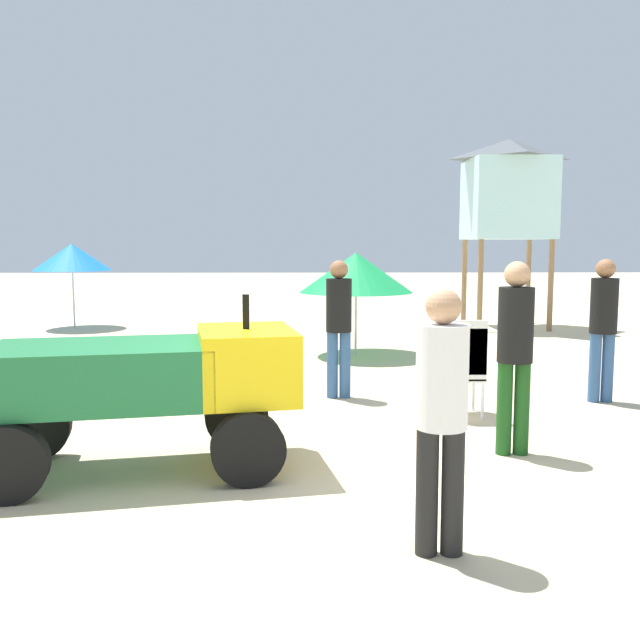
# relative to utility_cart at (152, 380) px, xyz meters

# --- Properties ---
(ground) EXTENTS (80.00, 80.00, 0.00)m
(ground) POSITION_rel_utility_cart_xyz_m (1.47, -0.14, -0.78)
(ground) COLOR beige
(utility_cart) EXTENTS (2.73, 1.71, 1.50)m
(utility_cart) POSITION_rel_utility_cart_xyz_m (0.00, 0.00, 0.00)
(utility_cart) COLOR #1E6B38
(utility_cart) RESTS_ON ground
(stacked_plastic_chairs) EXTENTS (0.48, 0.48, 1.11)m
(stacked_plastic_chairs) POSITION_rel_utility_cart_xyz_m (3.04, 1.73, -0.13)
(stacked_plastic_chairs) COLOR white
(stacked_plastic_chairs) RESTS_ON ground
(surfboard_pile) EXTENTS (2.33, 0.79, 0.24)m
(surfboard_pile) POSITION_rel_utility_cart_xyz_m (-2.36, 2.83, -0.67)
(surfboard_pile) COLOR yellow
(surfboard_pile) RESTS_ON ground
(lifeguard_near_left) EXTENTS (0.32, 0.32, 1.75)m
(lifeguard_near_left) POSITION_rel_utility_cart_xyz_m (4.92, 2.47, 0.23)
(lifeguard_near_left) COLOR #33598C
(lifeguard_near_left) RESTS_ON ground
(lifeguard_near_center) EXTENTS (0.32, 0.32, 1.73)m
(lifeguard_near_center) POSITION_rel_utility_cart_xyz_m (1.71, 2.75, 0.21)
(lifeguard_near_center) COLOR #33598C
(lifeguard_near_center) RESTS_ON ground
(lifeguard_near_right) EXTENTS (0.32, 0.32, 1.78)m
(lifeguard_near_right) POSITION_rel_utility_cart_xyz_m (3.21, 0.39, 0.24)
(lifeguard_near_right) COLOR #194C19
(lifeguard_near_right) RESTS_ON ground
(lifeguard_far_right) EXTENTS (0.32, 0.32, 1.67)m
(lifeguard_far_right) POSITION_rel_utility_cart_xyz_m (2.15, -1.64, 0.17)
(lifeguard_far_right) COLOR black
(lifeguard_far_right) RESTS_ON ground
(lifeguard_tower) EXTENTS (1.98, 1.98, 4.28)m
(lifeguard_tower) POSITION_rel_utility_cart_xyz_m (5.89, 10.03, 2.37)
(lifeguard_tower) COLOR olive
(lifeguard_tower) RESTS_ON ground
(beach_umbrella_left) EXTENTS (1.75, 1.75, 1.93)m
(beach_umbrella_left) POSITION_rel_utility_cart_xyz_m (-4.06, 10.04, 0.84)
(beach_umbrella_left) COLOR beige
(beach_umbrella_left) RESTS_ON ground
(beach_umbrella_mid) EXTENTS (1.97, 1.97, 1.78)m
(beach_umbrella_mid) POSITION_rel_utility_cart_xyz_m (2.15, 6.08, 0.65)
(beach_umbrella_mid) COLOR beige
(beach_umbrella_mid) RESTS_ON ground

